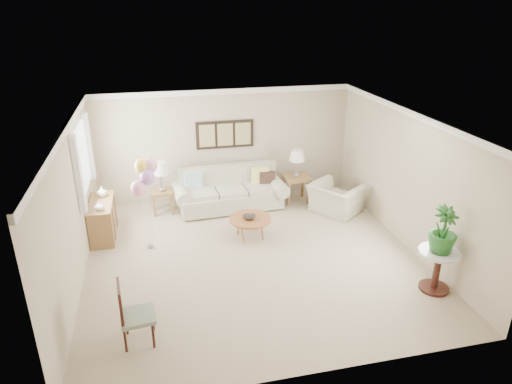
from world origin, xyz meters
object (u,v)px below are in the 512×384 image
at_px(coffee_table, 250,220).
at_px(accent_chair, 132,312).
at_px(balloon_cluster, 144,175).
at_px(sofa, 230,192).
at_px(armchair, 335,199).

xyz_separation_m(coffee_table, accent_chair, (-2.22, -2.63, 0.10)).
distance_m(accent_chair, balloon_cluster, 2.87).
bearing_deg(accent_chair, coffee_table, 49.78).
bearing_deg(sofa, balloon_cluster, -140.70).
height_order(sofa, balloon_cluster, balloon_cluster).
relative_size(coffee_table, balloon_cluster, 0.47).
height_order(coffee_table, balloon_cluster, balloon_cluster).
relative_size(accent_chair, balloon_cluster, 0.53).
xyz_separation_m(armchair, balloon_cluster, (-4.06, -0.68, 1.16)).
distance_m(sofa, accent_chair, 4.66).
bearing_deg(accent_chair, balloon_cluster, 84.26).
relative_size(coffee_table, armchair, 0.82).
relative_size(armchair, balloon_cluster, 0.57).
xyz_separation_m(sofa, accent_chair, (-2.08, -4.16, 0.12)).
bearing_deg(armchair, coffee_table, 74.14).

